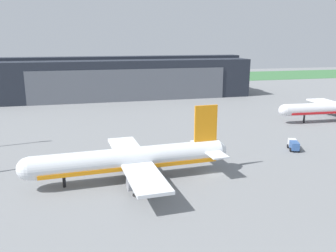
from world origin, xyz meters
The scene contains 5 objects.
ground_plane centered at (0.00, 0.00, 0.00)m, with size 440.00×440.00×0.00m, color slate.
grass_field_strip centered at (0.00, 168.39, 0.04)m, with size 440.00×56.00×0.08m, color #3B6F3F.
maintenance_hangar centered at (-3.86, 100.26, 8.54)m, with size 108.44×31.57×18.00m.
airliner_near_right centered at (-15.86, 0.95, 3.95)m, with size 39.24×31.47×13.37m.
stair_truck centered at (24.31, 9.46, 1.31)m, with size 3.36×5.01×2.30m.
Camera 1 is at (-23.95, -60.73, 25.85)m, focal length 37.56 mm.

